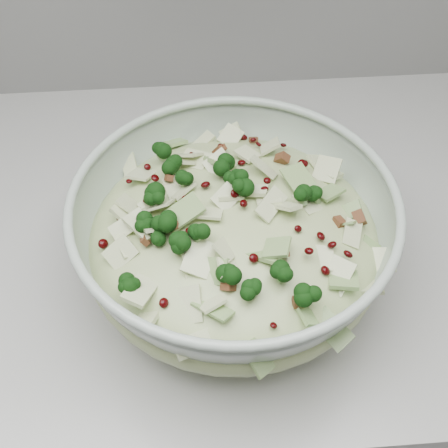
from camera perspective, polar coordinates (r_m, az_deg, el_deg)
name	(u,v)px	position (r m, az deg, el deg)	size (l,w,h in m)	color
counter	(126,392)	(1.15, -8.91, -14.91)	(3.60, 0.60, 0.90)	#A7A7A2
mixing_bowl	(233,241)	(0.65, 0.87, -1.55)	(0.42, 0.42, 0.13)	#A4B5A7
salad	(234,227)	(0.64, 0.89, -0.30)	(0.32, 0.32, 0.13)	beige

